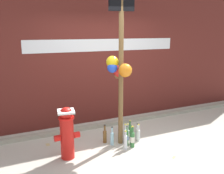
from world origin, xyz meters
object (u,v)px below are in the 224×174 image
at_px(fire_hydrant, 67,132).
at_px(bottle_8, 130,130).
at_px(bottle_11, 132,139).
at_px(bottle_4, 121,130).
at_px(bottle_5, 112,138).
at_px(bottle_10, 132,137).
at_px(bottle_1, 126,141).
at_px(bottle_6, 125,135).
at_px(bottle_2, 137,132).
at_px(bottle_7, 138,134).
at_px(memorial_post, 119,60).
at_px(bottle_9, 105,135).
at_px(bottle_0, 127,137).
at_px(bottle_3, 128,134).

xyz_separation_m(fire_hydrant, bottle_8, (1.35, 0.28, -0.32)).
height_order(fire_hydrant, bottle_11, fire_hydrant).
distance_m(bottle_4, bottle_8, 0.19).
distance_m(bottle_5, bottle_10, 0.38).
distance_m(bottle_1, bottle_6, 0.26).
xyz_separation_m(bottle_8, bottle_11, (-0.16, -0.39, 0.02)).
bearing_deg(bottle_8, bottle_6, -137.27).
height_order(bottle_1, bottle_5, same).
height_order(bottle_2, bottle_4, bottle_4).
height_order(bottle_6, bottle_7, bottle_6).
bearing_deg(memorial_post, fire_hydrant, -170.66).
bearing_deg(bottle_11, bottle_5, 142.28).
bearing_deg(fire_hydrant, bottle_8, 11.71).
bearing_deg(memorial_post, bottle_10, -38.15).
relative_size(bottle_6, bottle_10, 1.14).
bearing_deg(fire_hydrant, bottle_1, -8.32).
distance_m(bottle_9, bottle_10, 0.51).
bearing_deg(bottle_5, bottle_0, -28.05).
bearing_deg(fire_hydrant, bottle_11, -5.57).
bearing_deg(bottle_0, bottle_3, 58.69).
distance_m(bottle_1, bottle_3, 0.41).
bearing_deg(bottle_8, bottle_1, -127.12).
distance_m(bottle_0, bottle_8, 0.37).
bearing_deg(bottle_1, bottle_6, 63.85).
xyz_separation_m(fire_hydrant, bottle_10, (1.24, 0.01, -0.34)).
xyz_separation_m(bottle_9, bottle_10, (0.45, -0.25, -0.02)).
distance_m(bottle_2, bottle_8, 0.16).
xyz_separation_m(fire_hydrant, bottle_9, (0.79, 0.26, -0.32)).
bearing_deg(bottle_8, bottle_9, -178.11).
height_order(bottle_9, bottle_11, bottle_11).
xyz_separation_m(memorial_post, bottle_10, (0.20, -0.16, -1.45)).
bearing_deg(memorial_post, bottle_11, -62.48).
relative_size(memorial_post, bottle_1, 7.74).
xyz_separation_m(memorial_post, bottle_11, (0.15, -0.29, -1.42)).
distance_m(bottle_7, bottle_9, 0.66).
relative_size(bottle_2, bottle_6, 0.82).
distance_m(bottle_9, bottle_11, 0.54).
bearing_deg(bottle_0, memorial_post, 116.27).
xyz_separation_m(bottle_9, bottle_11, (0.39, -0.38, 0.02)).
distance_m(fire_hydrant, bottle_8, 1.41).
relative_size(memorial_post, bottle_10, 8.31).
bearing_deg(bottle_3, bottle_10, -92.79).
bearing_deg(bottle_1, bottle_10, 36.16).
distance_m(bottle_6, bottle_10, 0.13).
height_order(bottle_4, bottle_11, bottle_11).
height_order(fire_hydrant, bottle_10, fire_hydrant).
height_order(bottle_0, bottle_5, bottle_0).
bearing_deg(bottle_2, bottle_9, 171.21).
xyz_separation_m(memorial_post, bottle_4, (0.15, 0.20, -1.43)).
distance_m(bottle_0, bottle_2, 0.37).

